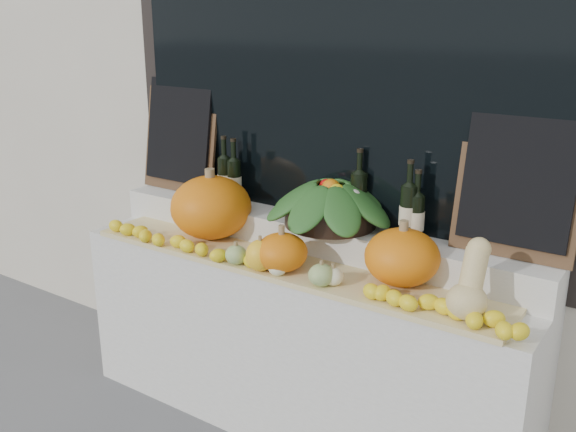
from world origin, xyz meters
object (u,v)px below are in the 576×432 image
(pumpkin_right, at_px, (402,257))
(butternut_squash, at_px, (470,286))
(pumpkin_left, at_px, (211,207))
(wine_bottle_tall, at_px, (358,199))
(produce_bowl, at_px, (331,202))

(pumpkin_right, bearing_deg, butternut_squash, -22.08)
(pumpkin_left, xyz_separation_m, butternut_squash, (1.38, -0.14, -0.04))
(wine_bottle_tall, bearing_deg, butternut_squash, -28.74)
(pumpkin_right, distance_m, produce_bowl, 0.49)
(butternut_squash, bearing_deg, produce_bowl, 158.98)
(pumpkin_left, bearing_deg, produce_bowl, 14.82)
(produce_bowl, distance_m, wine_bottle_tall, 0.13)
(pumpkin_left, xyz_separation_m, wine_bottle_tall, (0.71, 0.23, 0.11))
(butternut_squash, bearing_deg, pumpkin_right, 157.92)
(pumpkin_left, relative_size, wine_bottle_tall, 1.12)
(pumpkin_right, bearing_deg, pumpkin_left, 179.75)
(butternut_squash, distance_m, produce_bowl, 0.85)
(pumpkin_left, distance_m, butternut_squash, 1.39)
(pumpkin_left, distance_m, produce_bowl, 0.63)
(wine_bottle_tall, bearing_deg, pumpkin_left, -162.29)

